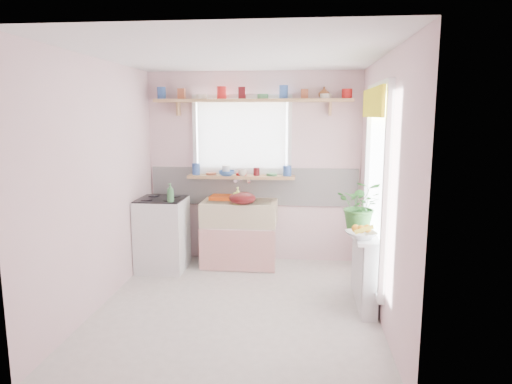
# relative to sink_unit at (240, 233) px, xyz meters

# --- Properties ---
(room) EXTENTS (3.20, 3.20, 3.20)m
(room) POSITION_rel_sink_unit_xyz_m (0.81, -0.43, 0.94)
(room) COLOR silver
(room) RESTS_ON ground
(sink_unit) EXTENTS (0.95, 0.65, 1.11)m
(sink_unit) POSITION_rel_sink_unit_xyz_m (0.00, 0.00, 0.00)
(sink_unit) COLOR white
(sink_unit) RESTS_ON ground
(cooker) EXTENTS (0.58, 0.58, 0.93)m
(cooker) POSITION_rel_sink_unit_xyz_m (-0.95, -0.24, 0.03)
(cooker) COLOR white
(cooker) RESTS_ON ground
(radiator_ledge) EXTENTS (0.22, 0.95, 0.78)m
(radiator_ledge) POSITION_rel_sink_unit_xyz_m (1.45, -1.09, -0.03)
(radiator_ledge) COLOR white
(radiator_ledge) RESTS_ON ground
(windowsill) EXTENTS (1.40, 0.22, 0.04)m
(windowsill) POSITION_rel_sink_unit_xyz_m (-0.00, 0.19, 0.71)
(windowsill) COLOR tan
(windowsill) RESTS_ON room
(pine_shelf) EXTENTS (2.52, 0.24, 0.04)m
(pine_shelf) POSITION_rel_sink_unit_xyz_m (0.15, 0.18, 1.69)
(pine_shelf) COLOR tan
(pine_shelf) RESTS_ON room
(shelf_crockery) EXTENTS (2.47, 0.11, 0.12)m
(shelf_crockery) POSITION_rel_sink_unit_xyz_m (0.13, 0.18, 1.76)
(shelf_crockery) COLOR #3359A5
(shelf_crockery) RESTS_ON pine_shelf
(sill_crockery) EXTENTS (1.35, 0.11, 0.12)m
(sill_crockery) POSITION_rel_sink_unit_xyz_m (-0.02, 0.19, 0.78)
(sill_crockery) COLOR #3359A5
(sill_crockery) RESTS_ON windowsill
(dish_tray) EXTENTS (0.46, 0.35, 0.04)m
(dish_tray) POSITION_rel_sink_unit_xyz_m (-0.17, 0.16, 0.44)
(dish_tray) COLOR #FB5C16
(dish_tray) RESTS_ON sink_unit
(colander) EXTENTS (0.33, 0.33, 0.15)m
(colander) POSITION_rel_sink_unit_xyz_m (0.06, -0.19, 0.49)
(colander) COLOR #500D0F
(colander) RESTS_ON sink_unit
(jade_plant) EXTENTS (0.52, 0.47, 0.52)m
(jade_plant) POSITION_rel_sink_unit_xyz_m (1.39, -1.05, 0.60)
(jade_plant) COLOR #316C2B
(jade_plant) RESTS_ON radiator_ledge
(fruit_bowl) EXTENTS (0.36, 0.36, 0.07)m
(fruit_bowl) POSITION_rel_sink_unit_xyz_m (1.36, -1.37, 0.38)
(fruit_bowl) COLOR silver
(fruit_bowl) RESTS_ON radiator_ledge
(herb_pot) EXTENTS (0.15, 0.12, 0.23)m
(herb_pot) POSITION_rel_sink_unit_xyz_m (1.45, -1.08, 0.46)
(herb_pot) COLOR #2B6C30
(herb_pot) RESTS_ON radiator_ledge
(soap_bottle_sink) EXTENTS (0.11, 0.11, 0.21)m
(soap_bottle_sink) POSITION_rel_sink_unit_xyz_m (0.01, -0.19, 0.52)
(soap_bottle_sink) COLOR #E1F96E
(soap_bottle_sink) RESTS_ON sink_unit
(sill_cup) EXTENTS (0.14, 0.14, 0.09)m
(sill_cup) POSITION_rel_sink_unit_xyz_m (0.02, 0.13, 0.77)
(sill_cup) COLOR beige
(sill_cup) RESTS_ON windowsill
(sill_bowl) EXTENTS (0.28, 0.28, 0.07)m
(sill_bowl) POSITION_rel_sink_unit_xyz_m (-0.18, 0.13, 0.76)
(sill_bowl) COLOR #3664B0
(sill_bowl) RESTS_ON windowsill
(shelf_vase) EXTENTS (0.15, 0.15, 0.15)m
(shelf_vase) POSITION_rel_sink_unit_xyz_m (1.05, 0.24, 1.78)
(shelf_vase) COLOR brown
(shelf_vase) RESTS_ON pine_shelf
(cooker_bottle) EXTENTS (0.11, 0.11, 0.22)m
(cooker_bottle) POSITION_rel_sink_unit_xyz_m (-0.77, -0.46, 0.60)
(cooker_bottle) COLOR #43864C
(cooker_bottle) RESTS_ON cooker
(fruit) EXTENTS (0.20, 0.14, 0.10)m
(fruit) POSITION_rel_sink_unit_xyz_m (1.37, -1.37, 0.44)
(fruit) COLOR orange
(fruit) RESTS_ON fruit_bowl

